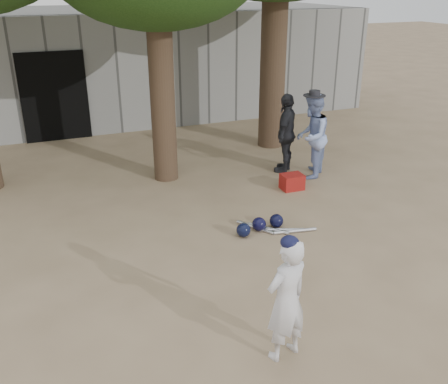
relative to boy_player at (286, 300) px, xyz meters
name	(u,v)px	position (x,y,z in m)	size (l,w,h in m)	color
ground	(210,293)	(-0.34, 1.39, -0.71)	(70.00, 70.00, 0.00)	#937C5E
boy_player	(286,300)	(0.00, 0.00, 0.00)	(0.52, 0.34, 1.43)	silver
spectator_blue	(312,136)	(3.05, 4.57, 0.15)	(0.84, 0.65, 1.72)	#869ACF
spectator_dark	(286,133)	(2.73, 5.05, 0.12)	(0.98, 0.41, 1.67)	#212327
red_bag	(292,182)	(2.38, 4.10, -0.56)	(0.42, 0.32, 0.30)	#A01517
back_building	(88,63)	(-0.34, 11.72, 0.78)	(16.00, 5.24, 3.00)	gray
helmet_row	(260,225)	(1.02, 2.72, -0.60)	(0.87, 0.33, 0.23)	black
bat_pile	(275,229)	(1.26, 2.64, -0.69)	(1.11, 0.77, 0.06)	#B6B7BD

